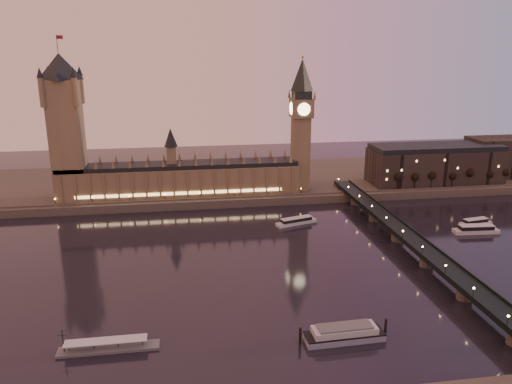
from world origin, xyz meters
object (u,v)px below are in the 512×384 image
cruise_boat_a (296,221)px  pontoon_pier (108,347)px  cruise_boat_b (476,229)px  moored_barge (344,333)px

cruise_boat_a → pontoon_pier: pontoon_pier is taller
cruise_boat_b → pontoon_pier: 239.94m
cruise_boat_b → pontoon_pier: (-218.96, -98.11, -1.25)m
cruise_boat_a → cruise_boat_b: cruise_boat_b is taller
pontoon_pier → cruise_boat_a: bearing=50.9°
moored_barge → cruise_boat_a: bearing=82.8°
pontoon_pier → cruise_boat_b: bearing=24.1°
cruise_boat_a → moored_barge: size_ratio=0.78×
cruise_boat_a → pontoon_pier: 170.67m
cruise_boat_b → pontoon_pier: pontoon_pier is taller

